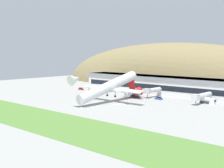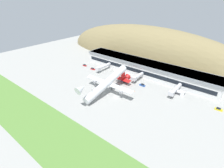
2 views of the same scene
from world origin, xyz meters
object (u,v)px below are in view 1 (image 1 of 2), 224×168
Objects in this scene: terminal_building at (165,84)px; cargo_airplane at (110,87)px; jetway_2 at (201,96)px; traffic_cone_0 at (147,101)px; service_car_1 at (92,91)px; service_car_0 at (81,89)px; service_car_2 at (159,98)px; fuel_truck at (135,95)px; jetway_1 at (152,90)px; box_truck at (208,101)px; jetway_0 at (106,86)px.

terminal_building is 2.27× the size of cargo_airplane.
jetway_2 is 27.43m from traffic_cone_0.
traffic_cone_0 is (50.86, -9.69, -0.31)m from service_car_1.
service_car_0 is 0.91× the size of service_car_2.
traffic_cone_0 is (13.69, -8.01, -1.25)m from fuel_truck.
terminal_building reaches higher than jetway_1.
jetway_1 is 9.78m from fuel_truck.
jetway_1 is 3.51× the size of service_car_0.
service_car_0 is at bearing 170.07° from traffic_cone_0.
fuel_truck reaches higher than service_car_2.
service_car_2 is at bearing 60.69° from cargo_airplane.
jetway_1 reaches higher than traffic_cone_0.
cargo_airplane is at bearing -102.38° from jetway_1.
fuel_truck is (37.17, -1.68, 0.95)m from service_car_1.
cargo_airplane reaches higher than terminal_building.
traffic_cone_0 is (62.90, -11.01, -0.36)m from service_car_0.
terminal_building is 16.37m from jetway_1.
cargo_airplane is at bearing -143.21° from box_truck.
jetway_1 is (1.70, -16.14, -2.13)m from terminal_building.
jetway_2 is (65.37, 0.05, -0.00)m from jetway_0.
jetway_1 is 0.82× the size of jetway_2.
traffic_cone_0 is (41.64, -13.19, -3.71)m from jetway_0.
traffic_cone_0 is at bearing -150.84° from jetway_2.
jetway_2 is at bearing 0.04° from jetway_0.
terminal_building is 15.25× the size of box_truck.
jetway_0 is (-32.79, -17.80, -2.13)m from terminal_building.
service_car_0 is at bearing 153.68° from cargo_airplane.
cargo_airplane is (-6.22, -28.34, 3.81)m from jetway_1.
terminal_building is 23.93m from fuel_truck.
fuel_truck is at bearing -2.59° from service_car_1.
jetway_2 reaches higher than service_car_1.
jetway_0 is 3.71× the size of service_car_1.
jetway_1 is at bearing 3.94° from service_car_0.
terminal_building reaches higher than traffic_cone_0.
box_truck is at bearing 1.64° from jetway_1.
service_car_1 is at bearing 148.27° from cargo_airplane.
jetway_2 is 23.89m from service_car_2.
service_car_1 is at bearing -177.28° from jetway_2.
jetway_0 reaches higher than traffic_cone_0.
jetway_0 is at bearing 20.77° from service_car_1.
jetway_1 is 3.18× the size of service_car_2.
jetway_0 is 28.53m from fuel_truck.
jetway_1 is at bearing -178.36° from box_truck.
box_truck is at bearing 11.14° from fuel_truck.
service_car_1 is (12.04, -1.31, -0.05)m from service_car_0.
jetway_2 reaches higher than fuel_truck.
jetway_2 is (30.88, -1.61, 0.00)m from jetway_1.
jetway_1 is 44.15m from service_car_1.
service_car_0 is (-21.26, -2.18, -3.36)m from jetway_0.
jetway_1 is 30.92m from jetway_2.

